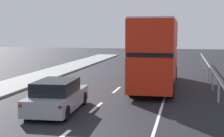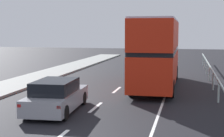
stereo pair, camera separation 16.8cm
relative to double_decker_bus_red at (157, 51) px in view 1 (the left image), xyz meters
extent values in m
cube|color=silver|center=(-2.29, -6.59, -2.32)|extent=(0.16, 2.19, 0.01)
cube|color=silver|center=(-2.29, -1.70, -2.32)|extent=(0.16, 2.19, 0.01)
cube|color=silver|center=(-2.29, 3.18, -2.32)|extent=(0.16, 2.19, 0.01)
cube|color=silver|center=(-2.29, 8.06, -2.32)|extent=(0.16, 2.19, 0.01)
cube|color=silver|center=(-2.29, 12.95, -2.32)|extent=(0.16, 2.19, 0.01)
cube|color=silver|center=(0.75, -4.21, -2.32)|extent=(0.12, 46.00, 0.01)
cube|color=#A8BAB6|center=(3.49, -4.21, -1.23)|extent=(0.08, 42.00, 0.08)
cylinder|color=#A8BAB6|center=(3.49, -4.21, -1.77)|extent=(0.10, 0.10, 1.09)
cylinder|color=#A8BAB6|center=(3.49, -0.40, -1.77)|extent=(0.10, 0.10, 1.09)
cylinder|color=#A8BAB6|center=(3.49, 3.42, -1.77)|extent=(0.10, 0.10, 1.09)
cylinder|color=#A8BAB6|center=(3.49, 7.24, -1.77)|extent=(0.10, 0.10, 1.09)
cylinder|color=#A8BAB6|center=(3.49, 11.06, -1.77)|extent=(0.10, 0.10, 1.09)
cylinder|color=#A8BAB6|center=(3.49, 14.88, -1.77)|extent=(0.10, 0.10, 1.09)
cube|color=red|center=(0.00, -0.01, -1.00)|extent=(2.46, 10.12, 1.93)
cube|color=black|center=(0.00, -0.01, 0.08)|extent=(2.48, 9.72, 0.24)
cube|color=red|center=(0.00, -0.01, 1.06)|extent=(2.46, 10.12, 1.72)
cube|color=silver|center=(0.00, -0.01, 1.97)|extent=(2.41, 9.92, 0.10)
cube|color=black|center=(-0.03, 5.03, -0.91)|extent=(2.16, 0.05, 1.35)
cube|color=yellow|center=(-0.03, 5.03, 1.49)|extent=(1.44, 0.05, 0.28)
cylinder|color=black|center=(-1.12, 3.64, -1.82)|extent=(0.29, 1.00, 1.00)
cylinder|color=black|center=(1.08, 3.65, -1.82)|extent=(0.29, 1.00, 1.00)
cylinder|color=black|center=(-1.08, -3.47, -1.82)|extent=(0.29, 1.00, 1.00)
cylinder|color=black|center=(1.12, -3.46, -1.82)|extent=(0.29, 1.00, 1.00)
cube|color=gray|center=(-3.78, -7.70, -1.79)|extent=(2.07, 4.54, 0.70)
cube|color=black|center=(-3.77, -7.92, -1.16)|extent=(1.74, 2.53, 0.57)
cube|color=red|center=(-4.46, -9.94, -1.62)|extent=(0.16, 0.07, 0.12)
cube|color=red|center=(-2.85, -9.84, -1.62)|extent=(0.16, 0.07, 0.12)
cylinder|color=black|center=(-4.70, -6.23, -2.00)|extent=(0.24, 0.65, 0.64)
cylinder|color=black|center=(-3.05, -6.13, -2.00)|extent=(0.24, 0.65, 0.64)
cylinder|color=black|center=(-4.52, -9.27, -2.00)|extent=(0.24, 0.65, 0.64)
cylinder|color=black|center=(-2.87, -9.17, -2.00)|extent=(0.24, 0.65, 0.64)
camera|label=1|loc=(1.78, -21.89, 1.31)|focal=54.48mm
camera|label=2|loc=(1.95, -21.86, 1.31)|focal=54.48mm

